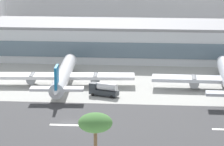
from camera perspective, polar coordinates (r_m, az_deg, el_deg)
ground_plane at (r=146.16m, az=-4.14°, el=-4.85°), size 1400.00×1400.00×0.00m
runway_strip at (r=144.38m, az=-4.25°, el=-5.06°), size 800.00×39.34×0.08m
runway_centreline_dash_4 at (r=144.15m, az=-3.70°, el=-5.07°), size 12.00×1.20×0.01m
terminal_building at (r=223.09m, az=3.52°, el=3.16°), size 158.55×30.01×13.28m
airliner_blue_tail_gate_1 at (r=181.18m, az=-4.72°, el=-0.27°), size 43.99×48.94×10.21m
service_fuel_truck_1 at (r=169.40m, az=-0.80°, el=-1.59°), size 8.88×5.27×3.95m
palm_tree_0 at (r=104.32m, az=-1.62°, el=-4.97°), size 6.10×6.10×14.51m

